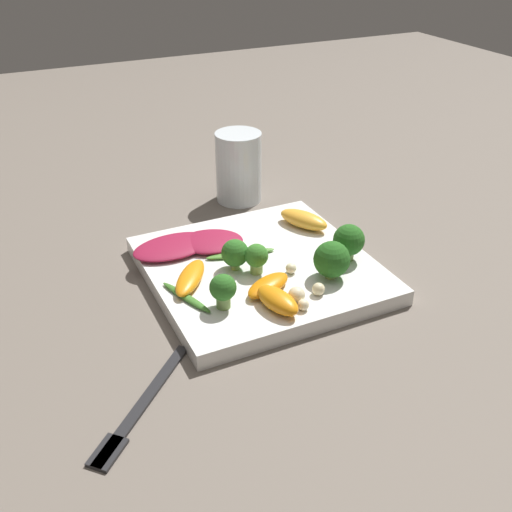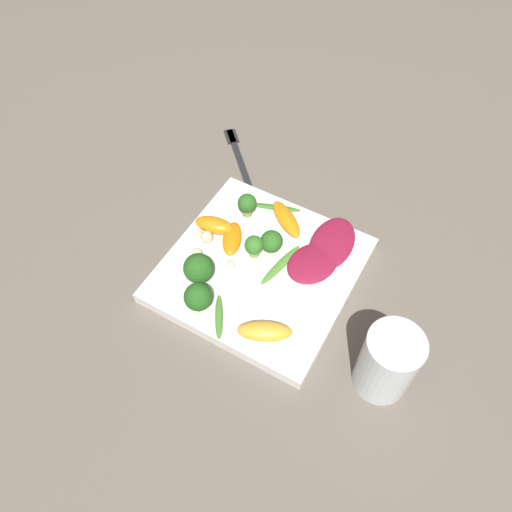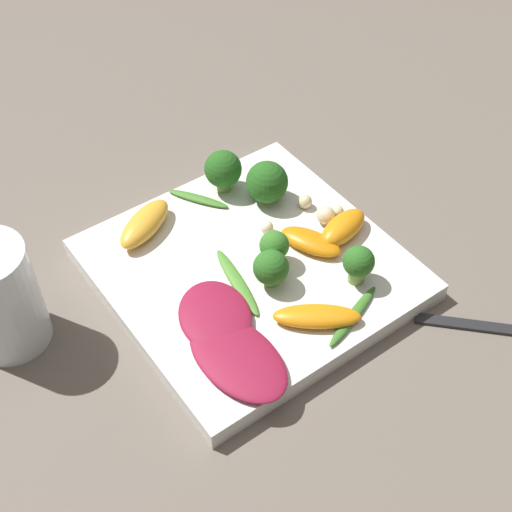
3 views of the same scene
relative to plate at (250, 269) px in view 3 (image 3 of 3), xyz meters
The scene contains 20 objects.
ground_plane 0.01m from the plate, ahead, with size 2.40×2.40×0.00m, color #6B6056.
plate is the anchor object (origin of this frame).
radicchio_leaf_0 0.08m from the plate, 120.19° to the left, with size 0.10×0.09×0.01m.
radicchio_leaf_1 0.11m from the plate, 139.08° to the left, with size 0.11×0.07×0.01m.
orange_segment_0 0.06m from the plate, 106.92° to the right, with size 0.07×0.05×0.01m.
orange_segment_1 0.10m from the plate, 104.43° to the right, with size 0.04×0.06×0.02m.
orange_segment_2 0.11m from the plate, 32.13° to the left, with size 0.06×0.08×0.02m.
orange_segment_3 0.09m from the plate, behind, with size 0.07×0.08×0.01m.
broccoli_floret_0 0.11m from the plate, 21.03° to the right, with size 0.04×0.04×0.05m.
broccoli_floret_1 0.11m from the plate, 138.75° to the right, with size 0.03×0.03×0.04m.
broccoli_floret_2 0.05m from the plate, behind, with size 0.03×0.03×0.04m.
broccoli_floret_3 0.04m from the plate, 125.71° to the right, with size 0.03×0.03×0.04m.
broccoli_floret_4 0.10m from the plate, 46.92° to the right, with size 0.04×0.04×0.05m.
arugula_sprig_0 0.11m from the plate, 161.97° to the right, with size 0.04×0.08×0.01m.
arugula_sprig_1 0.10m from the plate, ahead, with size 0.06×0.05×0.00m.
arugula_sprig_2 0.03m from the plate, 119.83° to the left, with size 0.09×0.03×0.01m.
macadamia_nut_0 0.10m from the plate, 71.91° to the right, with size 0.01×0.01×0.01m.
macadamia_nut_1 0.11m from the plate, 87.79° to the right, with size 0.01×0.01×0.01m.
macadamia_nut_2 0.05m from the plate, 57.95° to the right, with size 0.01×0.01×0.01m.
macadamia_nut_3 0.09m from the plate, 91.67° to the right, with size 0.02×0.02×0.02m.
Camera 3 is at (-0.37, 0.26, 0.52)m, focal length 50.00 mm.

